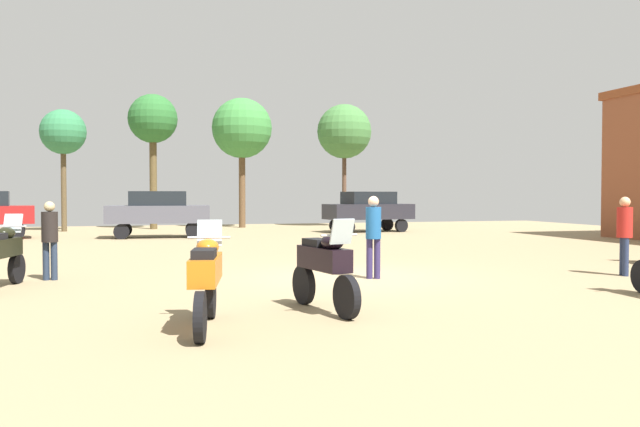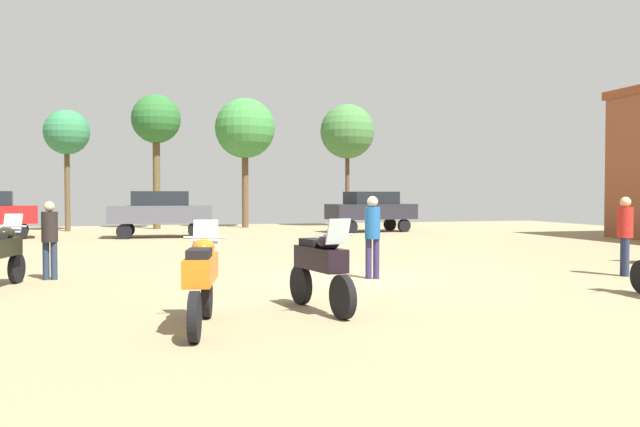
% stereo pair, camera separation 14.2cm
% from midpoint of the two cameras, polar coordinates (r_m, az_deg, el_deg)
% --- Properties ---
extents(ground_plane, '(44.00, 52.00, 0.02)m').
position_cam_midpoint_polar(ground_plane, '(14.47, 2.28, -5.73)').
color(ground_plane, '#937F5B').
extents(motorcycle_2, '(0.72, 2.27, 1.49)m').
position_cam_midpoint_polar(motorcycle_2, '(9.00, -10.59, -5.53)').
color(motorcycle_2, black).
rests_on(motorcycle_2, ground).
extents(motorcycle_3, '(0.71, 2.12, 1.50)m').
position_cam_midpoint_polar(motorcycle_3, '(10.16, 0.01, -4.67)').
color(motorcycle_3, black).
rests_on(motorcycle_3, ground).
extents(motorcycle_4, '(0.74, 2.20, 1.46)m').
position_cam_midpoint_polar(motorcycle_4, '(14.08, -26.91, -3.13)').
color(motorcycle_4, black).
rests_on(motorcycle_4, ground).
extents(car_2, '(4.40, 2.06, 2.00)m').
position_cam_midpoint_polar(car_2, '(28.35, -14.39, 0.26)').
color(car_2, black).
rests_on(car_2, ground).
extents(car_3, '(4.50, 2.34, 2.00)m').
position_cam_midpoint_polar(car_3, '(31.74, 4.22, 0.46)').
color(car_3, black).
rests_on(car_3, ground).
extents(person_1, '(0.43, 0.43, 1.83)m').
position_cam_midpoint_polar(person_1, '(14.12, 4.50, -1.50)').
color(person_1, '#2D2550').
rests_on(person_1, ground).
extents(person_2, '(0.40, 0.40, 1.71)m').
position_cam_midpoint_polar(person_2, '(15.06, -23.24, -1.71)').
color(person_2, '#222E42').
rests_on(person_2, ground).
extents(person_3, '(0.44, 0.44, 1.81)m').
position_cam_midpoint_polar(person_3, '(16.14, 25.33, -1.30)').
color(person_3, '#212B49').
rests_on(person_3, ground).
extents(tree_1, '(3.36, 3.36, 7.26)m').
position_cam_midpoint_polar(tree_1, '(36.31, -7.10, 7.49)').
color(tree_1, brown).
rests_on(tree_1, ground).
extents(tree_2, '(2.61, 2.61, 7.22)m').
position_cam_midpoint_polar(tree_2, '(35.61, -14.82, 7.97)').
color(tree_2, brown).
rests_on(tree_2, ground).
extents(tree_3, '(3.13, 3.13, 7.07)m').
position_cam_midpoint_polar(tree_3, '(37.19, 2.07, 7.29)').
color(tree_3, brown).
rests_on(tree_3, ground).
extents(tree_5, '(2.25, 2.25, 6.12)m').
position_cam_midpoint_polar(tree_5, '(34.66, -22.08, 6.66)').
color(tree_5, brown).
rests_on(tree_5, ground).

